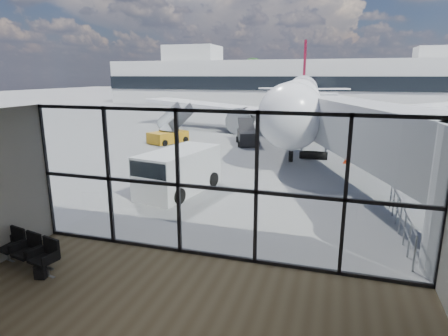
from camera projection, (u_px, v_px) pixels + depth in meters
The scene contains 20 objects.
ground at pixel (311, 118), 48.60m from camera, with size 220.00×220.00×0.00m, color slate.
lounge_shell at pixel (128, 242), 6.36m from camera, with size 12.02×8.01×4.51m.
glass_curtain_wall at pixel (216, 187), 10.91m from camera, with size 12.10×0.12×4.50m.
jet_bridge at pixel (376, 139), 15.98m from camera, with size 8.00×16.50×4.33m.
apron_railing at pixel (401, 214), 12.95m from camera, with size 0.06×5.46×1.11m.
far_terminal at pixel (318, 82), 68.15m from camera, with size 80.00×12.20×11.00m.
tree_0 at pixel (131, 78), 89.87m from camera, with size 4.95×4.95×7.12m.
tree_1 at pixel (153, 76), 88.03m from camera, with size 5.61×5.61×8.07m.
tree_2 at pixel (177, 73), 86.19m from camera, with size 6.27×6.27×9.03m.
tree_3 at pixel (201, 79), 84.80m from camera, with size 4.95×4.95×7.12m.
tree_4 at pixel (227, 76), 82.96m from camera, with size 5.61×5.61×8.07m.
tree_5 at pixel (253, 73), 81.12m from camera, with size 6.27×6.27×9.03m.
seating_row at pixel (30, 249), 10.78m from camera, with size 2.25×1.08×1.00m.
backpack at pixel (40, 272), 10.17m from camera, with size 0.32×0.31×0.44m.
airliner at pixel (300, 99), 37.46m from camera, with size 33.64×39.02×10.05m.
service_van at pixel (177, 171), 17.60m from camera, with size 2.91×4.89×2.00m.
belt_loader at pixel (248, 136), 29.93m from camera, with size 2.63×4.34×1.90m.
mobile_stairs at pixel (169, 135), 30.64m from camera, with size 3.03×4.01×2.57m.
traffic_cone_b at pixel (347, 159), 23.56m from camera, with size 0.44×0.44×0.63m.
traffic_cone_c at pixel (361, 152), 25.77m from camera, with size 0.40×0.40×0.57m.
Camera 1 is at (3.26, -9.94, 5.41)m, focal length 30.00 mm.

